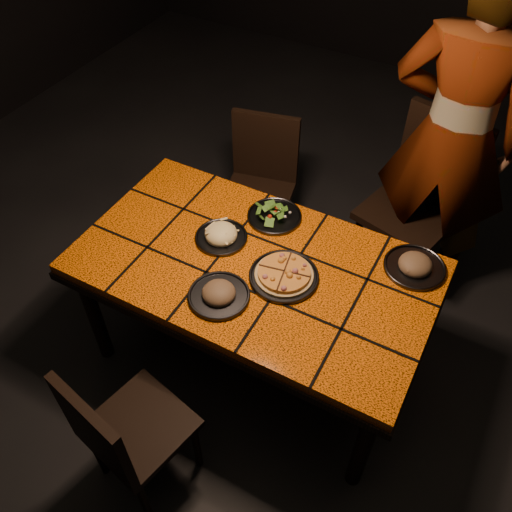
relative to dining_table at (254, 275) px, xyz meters
The scene contains 11 objects.
room_shell 0.83m from the dining_table, ahead, with size 6.04×7.04×3.08m.
dining_table is the anchor object (origin of this frame).
chair_near 0.88m from the dining_table, 99.50° to the right, with size 0.46×0.46×0.85m.
chair_far_left 0.93m from the dining_table, 116.15° to the left, with size 0.47×0.47×0.88m.
chair_far_right 1.15m from the dining_table, 64.25° to the left, with size 0.57×0.57×1.04m.
diner 1.22m from the dining_table, 61.56° to the left, with size 0.70×0.46×1.93m, color brown.
plate_pizza 0.18m from the dining_table, ahead, with size 0.31×0.31×0.04m.
plate_pasta 0.24m from the dining_table, 163.41° to the left, with size 0.25×0.25×0.08m.
plate_salad 0.33m from the dining_table, 100.49° to the left, with size 0.27×0.27×0.07m.
plate_mushroom_a 0.27m from the dining_table, 98.86° to the right, with size 0.27×0.27×0.09m.
plate_mushroom_b 0.72m from the dining_table, 25.84° to the left, with size 0.27×0.27×0.09m.
Camera 1 is at (0.79, -1.43, 2.54)m, focal length 38.00 mm.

